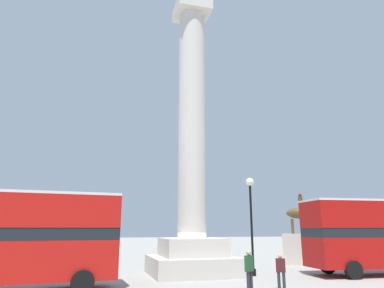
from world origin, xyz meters
TOP-DOWN VIEW (x-y plane):
  - ground_plane at (0.00, 0.00)m, footprint 200.00×200.00m
  - monument_column at (0.00, 0.00)m, footprint 5.13×5.13m
  - bus_b at (-9.93, -4.04)m, footprint 10.27×3.47m
  - equestrian_statue at (10.32, 3.61)m, footprint 3.85×3.61m
  - street_lamp at (3.39, -1.53)m, footprint 0.50×0.50m
  - pedestrian_near_lamp at (2.48, -6.39)m, footprint 0.44×0.37m
  - pedestrian_by_plinth at (0.86, -6.48)m, footprint 0.50×0.41m

SIDE VIEW (x-z plane):
  - ground_plane at x=0.00m, z-range 0.00..0.00m
  - pedestrian_near_lamp at x=2.48m, z-range 0.07..1.67m
  - pedestrian_by_plinth at x=0.86m, z-range 0.13..1.92m
  - equestrian_statue at x=10.32m, z-range -1.26..4.35m
  - bus_b at x=-9.93m, z-range 0.23..4.59m
  - street_lamp at x=3.39m, z-range 0.79..6.68m
  - monument_column at x=0.00m, z-range -3.21..16.94m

